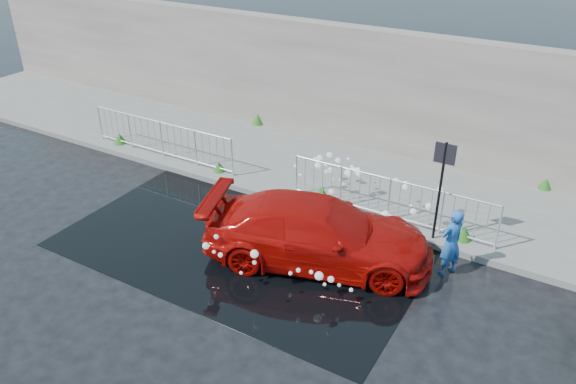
% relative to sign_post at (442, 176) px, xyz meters
% --- Properties ---
extents(ground, '(90.00, 90.00, 0.00)m').
position_rel_sign_post_xyz_m(ground, '(-4.20, -3.10, -1.72)').
color(ground, black).
rests_on(ground, ground).
extents(pavement, '(30.00, 4.00, 0.15)m').
position_rel_sign_post_xyz_m(pavement, '(-4.20, 1.90, -1.65)').
color(pavement, '#62625D').
rests_on(pavement, ground).
extents(curb, '(30.00, 0.25, 0.16)m').
position_rel_sign_post_xyz_m(curb, '(-4.20, -0.10, -1.64)').
color(curb, '#62625D').
rests_on(curb, ground).
extents(retaining_wall, '(30.00, 0.60, 3.50)m').
position_rel_sign_post_xyz_m(retaining_wall, '(-4.20, 4.10, 0.18)').
color(retaining_wall, '#675F57').
rests_on(retaining_wall, pavement).
extents(puddle, '(8.00, 5.00, 0.01)m').
position_rel_sign_post_xyz_m(puddle, '(-3.70, -2.10, -1.72)').
color(puddle, black).
rests_on(puddle, ground).
extents(sign_post, '(0.45, 0.06, 2.50)m').
position_rel_sign_post_xyz_m(sign_post, '(0.00, 0.00, 0.00)').
color(sign_post, black).
rests_on(sign_post, ground).
extents(railing_left, '(5.05, 0.05, 1.10)m').
position_rel_sign_post_xyz_m(railing_left, '(-8.20, 0.25, -0.99)').
color(railing_left, silver).
rests_on(railing_left, pavement).
extents(railing_right, '(5.05, 0.05, 1.10)m').
position_rel_sign_post_xyz_m(railing_right, '(-1.20, 0.25, -0.99)').
color(railing_right, silver).
rests_on(railing_right, pavement).
extents(weeds, '(12.17, 3.93, 0.37)m').
position_rel_sign_post_xyz_m(weeds, '(-4.25, 1.41, -1.40)').
color(weeds, '#224A13').
rests_on(weeds, pavement).
extents(water_spray, '(3.64, 5.36, 0.99)m').
position_rel_sign_post_xyz_m(water_spray, '(-2.21, -0.39, -0.98)').
color(water_spray, white).
rests_on(water_spray, ground).
extents(red_car, '(5.22, 3.35, 1.41)m').
position_rel_sign_post_xyz_m(red_car, '(-1.95, -1.89, -1.02)').
color(red_car, '#A80A06').
rests_on(red_car, ground).
extents(person, '(0.59, 0.66, 1.52)m').
position_rel_sign_post_xyz_m(person, '(0.60, -0.91, -0.96)').
color(person, '#2158A6').
rests_on(person, ground).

